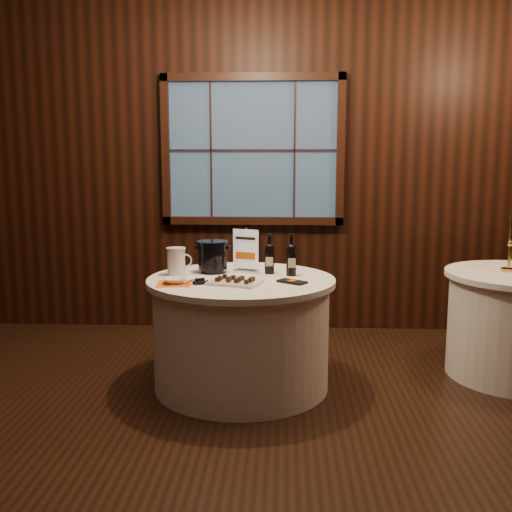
# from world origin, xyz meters

# --- Properties ---
(ground) EXTENTS (6.00, 6.00, 0.00)m
(ground) POSITION_xyz_m (0.00, 0.00, 0.00)
(ground) COLOR black
(ground) RESTS_ON ground
(back_wall) EXTENTS (6.00, 0.10, 3.00)m
(back_wall) POSITION_xyz_m (0.00, 2.48, 1.54)
(back_wall) COLOR black
(back_wall) RESTS_ON ground
(main_table) EXTENTS (1.28, 1.28, 0.77)m
(main_table) POSITION_xyz_m (0.00, 1.00, 0.39)
(main_table) COLOR white
(main_table) RESTS_ON ground
(sign_stand) EXTENTS (0.19, 0.15, 0.32)m
(sign_stand) POSITION_xyz_m (0.02, 1.21, 0.88)
(sign_stand) COLOR silver
(sign_stand) RESTS_ON main_table
(port_bottle_left) EXTENTS (0.07, 0.07, 0.28)m
(port_bottle_left) POSITION_xyz_m (0.19, 1.17, 0.89)
(port_bottle_left) COLOR black
(port_bottle_left) RESTS_ON main_table
(port_bottle_right) EXTENTS (0.07, 0.07, 0.29)m
(port_bottle_right) POSITION_xyz_m (0.34, 1.10, 0.90)
(port_bottle_right) COLOR black
(port_bottle_right) RESTS_ON main_table
(ice_bucket) EXTENTS (0.22, 0.22, 0.23)m
(ice_bucket) POSITION_xyz_m (-0.22, 1.19, 0.89)
(ice_bucket) COLOR black
(ice_bucket) RESTS_ON main_table
(chocolate_plate) EXTENTS (0.38, 0.31, 0.05)m
(chocolate_plate) POSITION_xyz_m (-0.03, 0.80, 0.79)
(chocolate_plate) COLOR white
(chocolate_plate) RESTS_ON main_table
(chocolate_box) EXTENTS (0.21, 0.19, 0.02)m
(chocolate_box) POSITION_xyz_m (0.34, 0.85, 0.78)
(chocolate_box) COLOR black
(chocolate_box) RESTS_ON main_table
(grape_bunch) EXTENTS (0.17, 0.09, 0.04)m
(grape_bunch) POSITION_xyz_m (-0.25, 0.77, 0.79)
(grape_bunch) COLOR black
(grape_bunch) RESTS_ON main_table
(glass_pitcher) EXTENTS (0.18, 0.14, 0.19)m
(glass_pitcher) POSITION_xyz_m (-0.46, 1.08, 0.87)
(glass_pitcher) COLOR white
(glass_pitcher) RESTS_ON main_table
(orange_napkin) EXTENTS (0.24, 0.24, 0.00)m
(orange_napkin) POSITION_xyz_m (-0.42, 0.79, 0.77)
(orange_napkin) COLOR orange
(orange_napkin) RESTS_ON main_table
(cracker_bowl) EXTENTS (0.17, 0.17, 0.04)m
(cracker_bowl) POSITION_xyz_m (-0.42, 0.79, 0.79)
(cracker_bowl) COLOR white
(cracker_bowl) RESTS_ON orange_napkin
(brass_candlestick) EXTENTS (0.11, 0.11, 0.40)m
(brass_candlestick) POSITION_xyz_m (1.91, 1.35, 0.91)
(brass_candlestick) COLOR #BB913A
(brass_candlestick) RESTS_ON side_table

